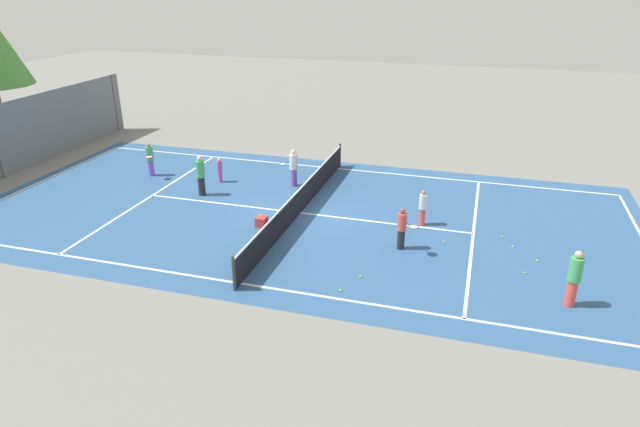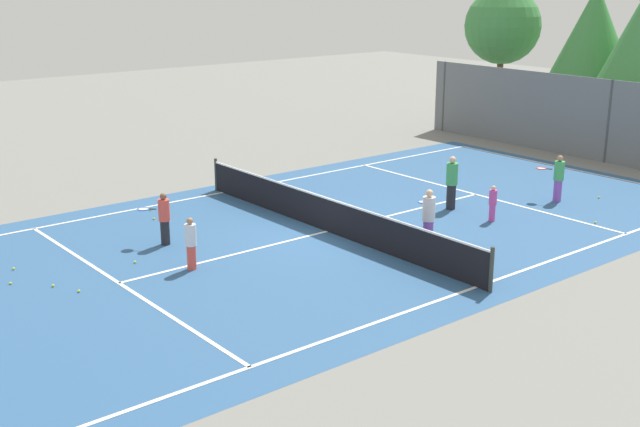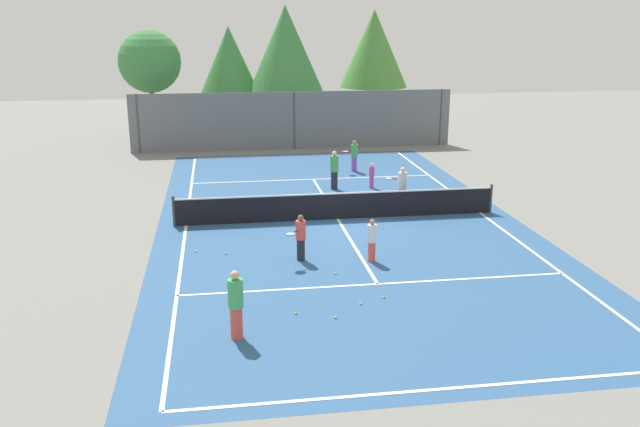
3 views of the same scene
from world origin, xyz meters
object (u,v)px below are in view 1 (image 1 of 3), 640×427
Objects in this scene: player_6 at (574,278)px; tennis_ball_1 at (198,163)px; tennis_ball_6 at (162,155)px; tennis_ball_10 at (444,242)px; player_5 at (423,207)px; tennis_ball_5 at (525,273)px; player_4 at (293,167)px; tennis_ball_3 at (513,247)px; tennis_ball_2 at (341,290)px; ball_crate at (261,222)px; player_3 at (402,228)px; tennis_ball_7 at (537,260)px; tennis_ball_8 at (134,167)px; tennis_ball_9 at (502,237)px; tennis_ball_4 at (303,170)px; tennis_ball_0 at (360,277)px; player_1 at (220,170)px; player_2 at (150,159)px; player_0 at (201,175)px.

player_6 reaches higher than tennis_ball_1.
tennis_ball_6 and tennis_ball_10 have the same top height.
player_5 reaches higher than tennis_ball_5.
tennis_ball_3 is at bearing -111.45° from player_4.
tennis_ball_2 is 1.00× the size of tennis_ball_5.
ball_crate is 10.30m from tennis_ball_6.
player_4 is at bearing 49.18° from player_3.
tennis_ball_3 is at bearing 42.63° from tennis_ball_7.
tennis_ball_2 is at bearing 162.91° from player_5.
tennis_ball_8 is at bearing 174.23° from tennis_ball_6.
tennis_ball_10 is at bearing 96.96° from tennis_ball_3.
tennis_ball_9 is (0.70, 0.33, 0.00)m from tennis_ball_3.
tennis_ball_8 is 1.00× the size of tennis_ball_10.
player_3 is at bearing -139.78° from tennis_ball_4.
tennis_ball_1 is at bearing 64.96° from tennis_ball_5.
tennis_ball_8 is (-2.09, 0.21, 0.00)m from tennis_ball_6.
ball_crate is 6.45× the size of tennis_ball_0.
player_1 is at bearing 42.39° from ball_crate.
player_5 is at bearing -72.00° from ball_crate.
player_5 reaches higher than tennis_ball_8.
player_3 reaches higher than player_1.
tennis_ball_3 is 1.07m from tennis_ball_7.
tennis_ball_9 is at bearing -62.85° from tennis_ball_10.
tennis_ball_1 is 1.00× the size of tennis_ball_4.
tennis_ball_3 and tennis_ball_5 have the same top height.
player_3 is at bearing 122.90° from tennis_ball_10.
tennis_ball_4 is at bearing -85.76° from tennis_ball_1.
tennis_ball_1 and tennis_ball_3 have the same top height.
ball_crate is (0.34, 5.09, -0.56)m from player_3.
tennis_ball_4 is (6.29, 0.52, -0.15)m from ball_crate.
tennis_ball_4 and tennis_ball_6 have the same top height.
player_6 reaches higher than tennis_ball_10.
player_2 is 22.82× the size of tennis_ball_1.
player_1 is at bearing 65.17° from player_6.
tennis_ball_9 is (5.02, -4.45, 0.00)m from tennis_ball_2.
tennis_ball_6 is at bearing 46.17° from player_0.
player_5 is at bearing 35.59° from tennis_ball_10.
player_2 reaches higher than player_1.
player_5 is 0.80× the size of player_6.
tennis_ball_0 is at bearing -129.72° from player_1.
tennis_ball_2 is (-7.36, -7.36, -0.52)m from player_1.
ball_crate is 6.45× the size of tennis_ball_3.
player_4 is at bearing -106.64° from tennis_ball_1.
tennis_ball_6 is at bearing 75.90° from tennis_ball_1.
tennis_ball_2 is at bearing -155.93° from tennis_ball_4.
ball_crate reaches higher than tennis_ball_5.
tennis_ball_6 is (5.70, 16.65, 0.00)m from tennis_ball_3.
tennis_ball_0 is (-6.89, -4.51, -0.79)m from player_4.
tennis_ball_2 is 4.78m from tennis_ball_10.
tennis_ball_9 is (4.09, -4.08, 0.00)m from tennis_ball_0.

